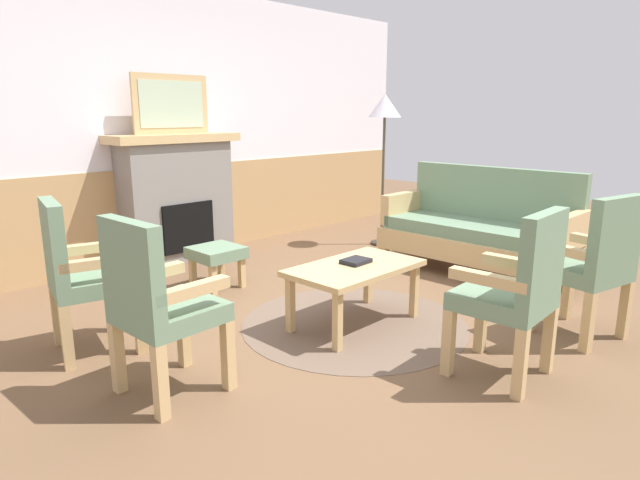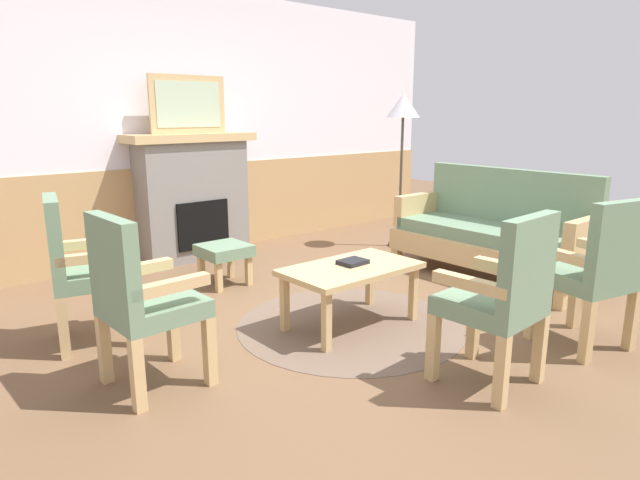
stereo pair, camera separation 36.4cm
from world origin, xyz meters
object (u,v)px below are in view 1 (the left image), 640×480
at_px(couch, 479,231).
at_px(armchair_front_left, 516,288).
at_px(fireplace, 177,198).
at_px(book_on_table, 356,261).
at_px(armchair_front_center, 593,261).
at_px(footstool, 217,255).
at_px(floor_lamp_by_couch, 385,115).
at_px(framed_picture, 171,104).
at_px(coffee_table, 355,273).
at_px(armchair_near_fireplace, 80,270).
at_px(armchair_by_window_left, 157,300).

distance_m(couch, armchair_front_left, 2.15).
height_order(fireplace, book_on_table, fireplace).
height_order(couch, armchair_front_center, same).
height_order(couch, book_on_table, couch).
bearing_deg(footstool, floor_lamp_by_couch, -1.15).
height_order(book_on_table, footstool, book_on_table).
xyz_separation_m(framed_picture, armchair_front_center, (0.86, -3.66, -1.02)).
relative_size(book_on_table, armchair_front_center, 0.20).
distance_m(fireplace, floor_lamp_by_couch, 2.39).
relative_size(armchair_front_left, armchair_front_center, 1.00).
relative_size(coffee_table, book_on_table, 5.00).
distance_m(footstool, armchair_front_left, 2.59).
bearing_deg(framed_picture, armchair_near_fireplace, -137.17).
distance_m(framed_picture, floor_lamp_by_couch, 2.26).
bearing_deg(book_on_table, couch, -0.34).
bearing_deg(coffee_table, book_on_table, 34.70).
relative_size(couch, armchair_front_center, 1.84).
bearing_deg(framed_picture, footstool, -103.48).
height_order(armchair_near_fireplace, armchair_front_center, same).
relative_size(framed_picture, book_on_table, 4.16).
height_order(armchair_by_window_left, armchair_front_center, same).
xyz_separation_m(fireplace, footstool, (-0.24, -0.98, -0.37)).
bearing_deg(armchair_near_fireplace, framed_picture, 42.83).
xyz_separation_m(fireplace, framed_picture, (0.00, 0.00, 0.91)).
bearing_deg(fireplace, book_on_table, -90.01).
distance_m(armchair_near_fireplace, armchair_front_center, 3.28).
xyz_separation_m(couch, armchair_near_fireplace, (-3.34, 0.90, 0.14)).
xyz_separation_m(coffee_table, armchair_by_window_left, (-1.48, 0.08, 0.15)).
bearing_deg(armchair_near_fireplace, armchair_front_center, -42.04).
relative_size(couch, armchair_by_window_left, 1.84).
relative_size(coffee_table, armchair_by_window_left, 0.98).
xyz_separation_m(book_on_table, footstool, (-0.23, 1.37, -0.17)).
xyz_separation_m(armchair_front_center, floor_lamp_by_couch, (1.15, 2.64, 0.91)).
xyz_separation_m(framed_picture, floor_lamp_by_couch, (2.01, -1.03, -0.11)).
xyz_separation_m(coffee_table, armchair_front_center, (0.91, -1.28, 0.15)).
bearing_deg(floor_lamp_by_couch, armchair_front_left, -128.92).
bearing_deg(framed_picture, couch, -53.30).
relative_size(framed_picture, floor_lamp_by_couch, 0.48).
height_order(fireplace, couch, fireplace).
xyz_separation_m(coffee_table, floor_lamp_by_couch, (2.05, 1.36, 1.06)).
bearing_deg(coffee_table, fireplace, 88.93).
height_order(fireplace, coffee_table, fireplace).
relative_size(footstool, armchair_front_center, 0.41).
bearing_deg(couch, coffee_table, -179.37).
distance_m(couch, armchair_near_fireplace, 3.46).
height_order(coffee_table, armchair_front_center, armchair_front_center).
bearing_deg(armchair_near_fireplace, armchair_front_left, -53.42).
relative_size(framed_picture, couch, 0.44).
bearing_deg(floor_lamp_by_couch, couch, -100.37).
bearing_deg(couch, armchair_front_center, -124.84).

